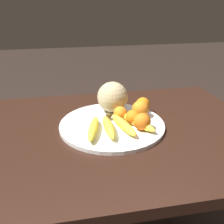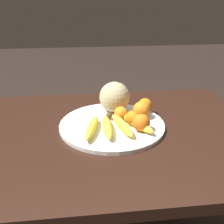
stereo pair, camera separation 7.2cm
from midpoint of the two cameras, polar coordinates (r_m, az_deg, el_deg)
kitchen_table at (r=1.10m, az=0.15°, el=-9.45°), size 1.27×0.86×0.78m
fruit_bowl at (r=1.07m, az=1.92°, el=-2.81°), size 0.43×0.43×0.02m
melon at (r=1.15m, az=2.36°, el=3.25°), size 0.13×0.13×0.13m
banana_bunch at (r=1.01m, az=2.80°, el=-2.96°), size 0.28×0.21×0.04m
orange_front_left at (r=1.11m, az=8.31°, el=0.44°), size 0.07×0.07×0.07m
orange_front_right at (r=1.01m, az=8.41°, el=-2.33°), size 0.07×0.07×0.07m
orange_mid_center at (r=1.05m, az=6.55°, el=-1.32°), size 0.06×0.06×0.06m
orange_back_left at (r=1.17m, az=8.97°, el=1.45°), size 0.06×0.06×0.06m
orange_back_right at (r=1.09m, az=3.83°, el=-0.33°), size 0.06×0.06×0.06m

